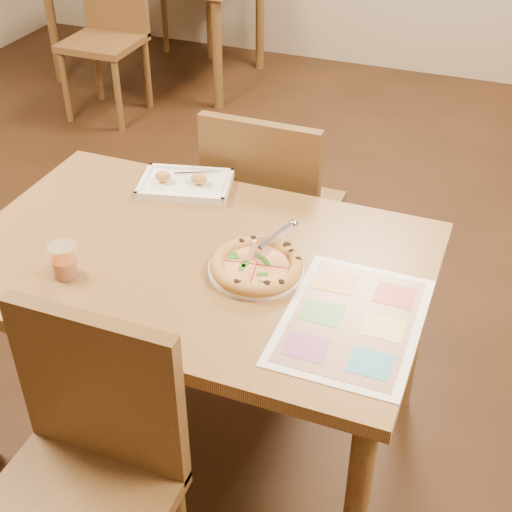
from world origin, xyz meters
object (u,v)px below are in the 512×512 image
(bg_chair_near, at_px, (109,18))
(appetizer_tray, at_px, (185,185))
(dining_table, at_px, (196,279))
(plate, at_px, (256,269))
(menu, at_px, (352,321))
(chair_near, at_px, (85,453))
(glass_tumbler, at_px, (65,262))
(chair_far, at_px, (268,198))
(pizza, at_px, (257,266))
(pizza_cutter, at_px, (272,240))

(bg_chair_near, relative_size, appetizer_tray, 1.45)
(dining_table, relative_size, plate, 5.01)
(dining_table, xyz_separation_m, menu, (0.48, -0.11, 0.09))
(chair_near, xyz_separation_m, glass_tumbler, (-0.28, 0.40, 0.19))
(chair_far, bearing_deg, chair_near, 90.00)
(pizza, relative_size, pizza_cutter, 2.01)
(glass_tumbler, bearing_deg, menu, 6.87)
(bg_chair_near, bearing_deg, pizza_cutter, -49.94)
(bg_chair_near, bearing_deg, glass_tumbler, -61.22)
(appetizer_tray, bearing_deg, glass_tumbler, -100.05)
(chair_far, distance_m, pizza, 0.67)
(plate, relative_size, pizza_cutter, 2.07)
(pizza_cutter, relative_size, appetizer_tray, 0.39)
(chair_far, distance_m, plate, 0.66)
(bg_chair_near, height_order, pizza_cutter, bg_chair_near)
(chair_far, bearing_deg, dining_table, 90.00)
(pizza, xyz_separation_m, menu, (0.29, -0.10, -0.02))
(pizza_cutter, xyz_separation_m, appetizer_tray, (-0.40, 0.29, -0.07))
(chair_far, xyz_separation_m, glass_tumbler, (-0.28, -0.81, 0.19))
(bg_chair_near, height_order, plate, bg_chair_near)
(chair_near, bearing_deg, glass_tumbler, 125.22)
(dining_table, distance_m, pizza, 0.22)
(pizza, height_order, pizza_cutter, pizza_cutter)
(chair_far, height_order, menu, chair_far)
(dining_table, bearing_deg, chair_near, -90.00)
(dining_table, bearing_deg, menu, -13.30)
(bg_chair_near, distance_m, menu, 3.12)
(chair_near, distance_m, appetizer_tray, 0.96)
(pizza, bearing_deg, bg_chair_near, 129.00)
(menu, bearing_deg, plate, 160.07)
(plate, relative_size, glass_tumbler, 2.75)
(dining_table, relative_size, chair_near, 2.77)
(chair_far, height_order, pizza_cutter, chair_far)
(pizza, height_order, appetizer_tray, appetizer_tray)
(dining_table, height_order, pizza, pizza)
(dining_table, relative_size, pizza_cutter, 10.39)
(bg_chair_near, relative_size, glass_tumbler, 4.99)
(pizza_cutter, relative_size, menu, 0.27)
(chair_far, distance_m, bg_chair_near, 2.26)
(chair_far, xyz_separation_m, bg_chair_near, (-1.60, 1.60, 0.00))
(dining_table, xyz_separation_m, pizza_cutter, (0.22, 0.04, 0.17))
(appetizer_tray, distance_m, menu, 0.80)
(plate, distance_m, pizza, 0.02)
(bg_chair_near, bearing_deg, chair_near, -60.26)
(dining_table, height_order, chair_far, chair_far)
(pizza_cutter, bearing_deg, dining_table, 134.70)
(appetizer_tray, height_order, glass_tumbler, glass_tumbler)
(glass_tumbler, xyz_separation_m, menu, (0.76, 0.09, -0.04))
(dining_table, xyz_separation_m, glass_tumbler, (-0.28, -0.21, 0.13))
(chair_far, xyz_separation_m, pizza, (0.19, -0.62, 0.18))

